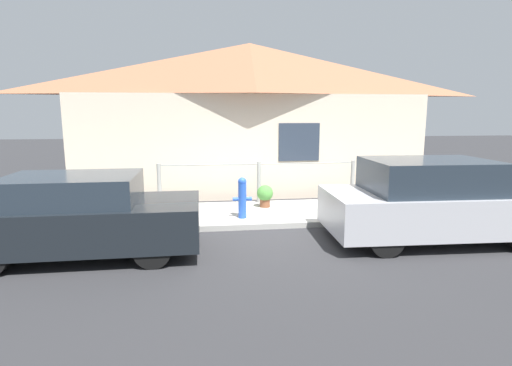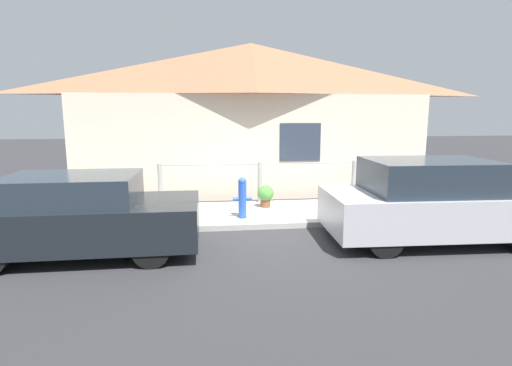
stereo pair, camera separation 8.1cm
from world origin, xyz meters
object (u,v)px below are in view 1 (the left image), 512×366
object	(u,v)px
car_right	(433,201)
fire_hydrant	(242,197)
car_left	(82,216)
potted_plant_near_hydrant	(265,195)

from	to	relation	value
car_right	fire_hydrant	size ratio (longest dim) A/B	4.56
fire_hydrant	car_right	bearing A→B (deg)	-25.63
car_left	potted_plant_near_hydrant	xyz separation A→B (m)	(3.39, 2.50, -0.26)
car_left	car_right	xyz separation A→B (m)	(6.07, 0.00, 0.06)
fire_hydrant	potted_plant_near_hydrant	distance (m)	1.12
car_left	car_right	bearing A→B (deg)	-0.42
potted_plant_near_hydrant	car_left	bearing A→B (deg)	-143.52
fire_hydrant	car_left	bearing A→B (deg)	-150.10
car_left	car_right	distance (m)	6.07
fire_hydrant	potted_plant_near_hydrant	size ratio (longest dim) A/B	1.66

